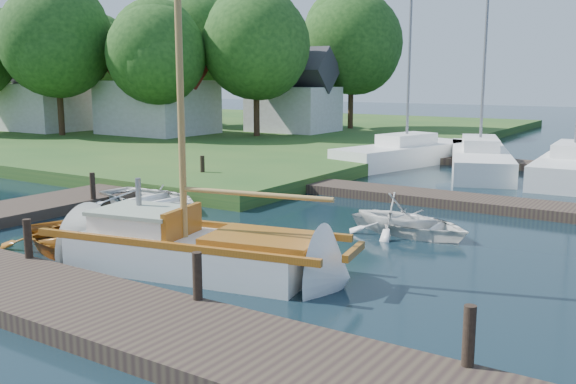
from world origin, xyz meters
The scene contains 27 objects.
ground centered at (0.00, 0.00, 0.00)m, with size 160.00×160.00×0.00m, color black.
near_dock centered at (0.00, -6.00, 0.15)m, with size 18.00×2.20×0.30m, color #312420.
left_dock centered at (-8.00, 2.00, 0.15)m, with size 2.20×18.00×0.30m, color #312420.
far_dock centered at (2.00, 6.50, 0.15)m, with size 14.00×1.60×0.30m, color #312420.
shore centered at (-28.00, 22.00, 0.25)m, with size 50.00×40.00×0.50m, color #244C1E.
mooring_post_1 centered at (-3.00, -5.00, 0.70)m, with size 0.16×0.16×0.80m, color black.
mooring_post_2 centered at (1.50, -5.00, 0.70)m, with size 0.16×0.16×0.80m, color black.
mooring_post_3 centered at (6.00, -5.00, 0.70)m, with size 0.16×0.16×0.80m, color black.
mooring_post_4 centered at (-7.00, 0.00, 0.70)m, with size 0.16×0.16×0.80m, color black.
mooring_post_5 centered at (-7.00, 5.00, 0.70)m, with size 0.16×0.16×0.80m, color black.
sailboat centered at (-0.15, -3.03, 0.34)m, with size 7.39×3.30×9.83m.
dinghy centered at (-3.58, -3.47, 0.38)m, with size 2.62×3.66×0.76m, color brown.
tender_a centered at (-5.63, 1.01, 0.39)m, with size 2.71×3.79×0.79m, color white.
tender_b centered at (1.92, 2.05, 0.58)m, with size 1.89×2.19×1.16m, color white.
tender_c centered at (2.21, 2.33, 0.34)m, with size 2.32×3.24×0.67m, color white.
marina_boat_0 centered at (-3.07, 14.46, 0.56)m, with size 4.17×8.20×10.01m.
marina_boat_1 centered at (0.24, 14.52, 0.56)m, with size 5.22×9.69×11.02m.
marina_boat_2 centered at (4.01, 14.29, 0.57)m, with size 2.68×8.73×10.70m.
house_a centered at (-20.00, 16.00, 2.96)m, with size 6.30×5.00×6.29m.
house_b centered at (-28.00, 14.00, 2.77)m, with size 5.77×4.50×5.79m.
house_c centered at (-14.00, 22.00, 2.58)m, with size 5.25×4.00×5.28m.
tree_1 centered at (-24.00, 12.05, 6.09)m, with size 6.70×6.70×9.20m.
tree_2 centered at (-18.00, 14.05, 5.25)m, with size 5.83×5.75×7.82m.
tree_3 centered at (-14.00, 18.05, 5.81)m, with size 6.41×6.38×8.74m.
tree_4 centered at (-22.00, 22.05, 6.37)m, with size 7.01×7.01×9.66m.
tree_5 centered at (-30.00, 20.05, 5.42)m, with size 6.00×5.94×8.10m.
tree_7 centered at (-12.00, 26.05, 6.20)m, with size 6.83×6.83×9.38m.
Camera 1 is at (8.27, -12.62, 3.91)m, focal length 40.00 mm.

